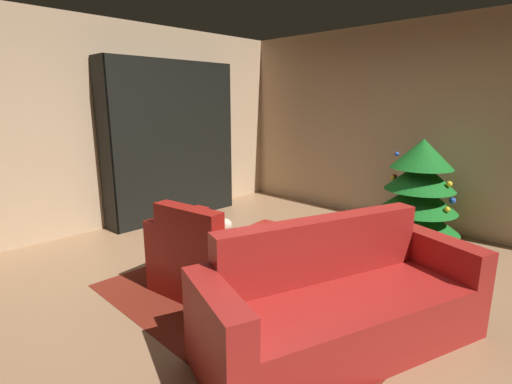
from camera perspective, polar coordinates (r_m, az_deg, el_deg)
The scene contains 11 objects.
ground_plane at distance 3.70m, azimuth 3.42°, elevation -13.59°, with size 6.67×6.67×0.00m, color #916B4A.
wall_back at distance 5.62m, azimuth 22.15°, elevation 9.01°, with size 5.68×0.06×2.69m, color tan.
wall_left at distance 5.57m, azimuth -19.01°, elevation 9.23°, with size 0.06×5.42×2.69m, color tan.
area_rug at distance 3.48m, azimuth 0.07°, elevation -15.35°, with size 2.55×1.87×0.01m, color maroon.
bookshelf_unit at distance 5.72m, azimuth -11.34°, elevation 6.80°, with size 0.37×1.97×2.21m.
armchair_red at distance 3.48m, azimuth -6.89°, elevation -9.89°, with size 1.06×0.81×0.84m.
couch_red at distance 2.83m, azimuth 12.34°, elevation -16.12°, with size 1.36×2.16×0.86m.
coffee_table at distance 3.21m, azimuth 2.26°, elevation -9.50°, with size 0.76×0.76×0.47m.
book_stack_on_table at distance 3.21m, azimuth 3.18°, elevation -7.75°, with size 0.22×0.18×0.09m.
bottle_on_table at distance 3.18m, azimuth 6.08°, elevation -6.93°, with size 0.07×0.07×0.27m.
decorated_tree at distance 4.91m, azimuth 22.91°, elevation -0.00°, with size 0.98×0.98×1.26m.
Camera 1 is at (2.15, -2.50, 1.67)m, focal length 27.09 mm.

